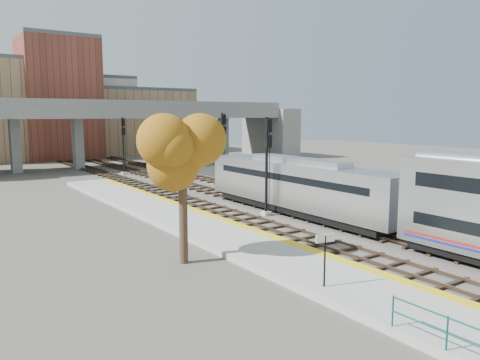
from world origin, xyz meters
TOP-DOWN VIEW (x-y plane):
  - ground at (0.00, 0.00)m, footprint 160.00×160.00m
  - platform at (-7.25, 0.00)m, footprint 4.50×60.00m
  - yellow_strip at (-5.35, 0.00)m, footprint 0.70×60.00m
  - tracks at (0.93, 12.50)m, footprint 10.70×95.00m
  - overpass at (4.92, 45.00)m, footprint 54.00×12.00m
  - buildings_far at (1.26, 66.57)m, footprint 43.00×21.00m
  - parking_lot at (14.00, 28.00)m, footprint 14.00×18.00m
  - locomotive at (1.00, 4.67)m, footprint 3.02×19.05m
  - signal_mast_near at (-1.10, 5.75)m, footprint 0.60×0.64m
  - signal_mast_mid at (3.00, 18.36)m, footprint 0.60×0.64m
  - signal_mast_far at (-1.10, 35.27)m, footprint 0.60×0.64m
  - station_sign at (-8.66, -7.98)m, footprint 0.89×0.24m
  - tree at (-11.55, -0.84)m, footprint 3.60×3.60m
  - car_a at (10.11, 22.98)m, footprint 1.26×3.13m
  - car_b at (13.83, 25.49)m, footprint 1.55×4.08m
  - car_c at (15.08, 30.82)m, footprint 2.49×4.15m

SIDE VIEW (x-z plane):
  - ground at x=0.00m, z-range 0.00..0.00m
  - parking_lot at x=14.00m, z-range 0.00..0.04m
  - tracks at x=0.93m, z-range -0.05..0.20m
  - platform at x=-7.25m, z-range 0.00..0.35m
  - yellow_strip at x=-5.35m, z-range 0.35..0.36m
  - car_a at x=10.11m, z-range 0.04..1.11m
  - car_c at x=15.08m, z-range 0.04..1.17m
  - car_b at x=13.83m, z-range 0.04..1.37m
  - station_sign at x=-8.66m, z-range 0.84..3.12m
  - locomotive at x=1.00m, z-range 0.23..4.33m
  - signal_mast_far at x=-1.10m, z-range 0.00..7.20m
  - signal_mast_near at x=-1.10m, z-range 0.03..7.39m
  - signal_mast_mid at x=3.00m, z-range 0.09..7.79m
  - tree at x=-11.55m, z-range 1.76..9.06m
  - overpass at x=4.92m, z-range 1.06..10.56m
  - buildings_far at x=1.26m, z-range -2.42..18.18m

